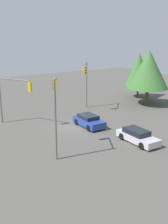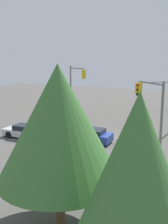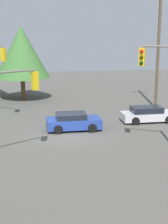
# 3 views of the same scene
# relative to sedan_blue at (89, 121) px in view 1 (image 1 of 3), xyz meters

# --- Properties ---
(ground_plane) EXTENTS (80.00, 80.00, 0.00)m
(ground_plane) POSITION_rel_sedan_blue_xyz_m (0.77, 1.51, -0.66)
(ground_plane) COLOR #54514C
(sedan_blue) EXTENTS (4.13, 2.00, 1.33)m
(sedan_blue) POSITION_rel_sedan_blue_xyz_m (0.00, 0.00, 0.00)
(sedan_blue) COLOR #233D93
(sedan_blue) RESTS_ON ground_plane
(sedan_silver) EXTENTS (4.59, 1.86, 1.30)m
(sedan_silver) POSITION_rel_sedan_blue_xyz_m (-6.54, -1.37, -0.03)
(sedan_silver) COLOR silver
(sedan_silver) RESTS_ON ground_plane
(traffic_signal_main) EXTENTS (4.08, 2.58, 5.58)m
(traffic_signal_main) POSITION_rel_sedan_blue_xyz_m (5.06, 6.96, 3.23)
(traffic_signal_main) COLOR slate
(traffic_signal_main) RESTS_ON ground_plane
(traffic_signal_cross) EXTENTS (2.36, 2.04, 6.51)m
(traffic_signal_cross) POSITION_rel_sedan_blue_xyz_m (6.36, -3.61, 3.72)
(traffic_signal_cross) COLOR slate
(traffic_signal_cross) RESTS_ON ground_plane
(traffic_signal_aux) EXTENTS (2.65, 1.57, 6.84)m
(traffic_signal_aux) POSITION_rel_sedan_blue_xyz_m (-4.78, 6.54, 3.93)
(traffic_signal_aux) COLOR slate
(traffic_signal_aux) RESTS_ON ground_plane
(tree_corner) EXTENTS (4.23, 4.23, 7.21)m
(tree_corner) POSITION_rel_sedan_blue_xyz_m (8.09, -14.89, 3.97)
(tree_corner) COLOR #4C3823
(tree_corner) RESTS_ON ground_plane
(tree_behind) EXTENTS (5.93, 5.93, 7.93)m
(tree_behind) POSITION_rel_sedan_blue_xyz_m (3.85, -12.75, 4.53)
(tree_behind) COLOR brown
(tree_behind) RESTS_ON ground_plane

